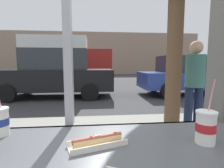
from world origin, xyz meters
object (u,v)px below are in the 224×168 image
object	(u,v)px
parked_car_black	(55,74)
box_truck	(66,59)
soda_cup_right	(206,127)
hotdog_tray_near	(98,141)
pedestrian	(195,82)
parked_car_blue	(189,75)

from	to	relation	value
parked_car_black	box_truck	bearing A→B (deg)	95.03
soda_cup_right	hotdog_tray_near	distance (m)	0.53
parked_car_black	box_truck	world-z (taller)	box_truck
hotdog_tray_near	pedestrian	world-z (taller)	pedestrian
hotdog_tray_near	box_truck	size ratio (longest dim) A/B	0.05
hotdog_tray_near	parked_car_black	bearing A→B (deg)	103.98
parked_car_black	pedestrian	distance (m)	5.44
parked_car_black	box_truck	xyz separation A→B (m)	(-0.50, 5.74, 0.77)
hotdog_tray_near	box_truck	world-z (taller)	box_truck
soda_cup_right	hotdog_tray_near	xyz separation A→B (m)	(-0.53, 0.02, -0.06)
pedestrian	parked_car_blue	bearing A→B (deg)	61.06
parked_car_black	parked_car_blue	distance (m)	5.69
pedestrian	parked_car_black	bearing A→B (deg)	127.42
box_truck	pedestrian	xyz separation A→B (m)	(3.81, -10.06, -0.68)
soda_cup_right	pedestrian	world-z (taller)	pedestrian
parked_car_black	pedestrian	world-z (taller)	parked_car_black
soda_cup_right	parked_car_blue	world-z (taller)	parked_car_blue
box_truck	parked_car_blue	bearing A→B (deg)	-42.78
soda_cup_right	box_truck	xyz separation A→B (m)	(-2.62, 12.12, 0.68)
hotdog_tray_near	parked_car_blue	distance (m)	7.58
parked_car_black	box_truck	distance (m)	5.81
parked_car_blue	box_truck	xyz separation A→B (m)	(-6.20, 5.74, 0.86)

